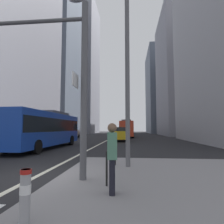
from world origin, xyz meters
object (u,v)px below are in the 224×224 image
object	(u,v)px
car_oncoming_mid	(57,134)
pedestrian_waiting	(112,154)
car_receding_near	(121,134)
traffic_signal_gantry	(21,61)
city_bus_red_distant	(127,128)
bollard_left	(25,193)
city_bus_blue_oncoming	(46,128)
city_bus_red_receding	(126,128)
car_oncoming_far	(71,133)
street_lamp_post	(127,51)
car_receding_far	(121,134)

from	to	relation	value
car_oncoming_mid	pedestrian_waiting	size ratio (longest dim) A/B	2.30
car_oncoming_mid	car_receding_near	world-z (taller)	same
car_receding_near	traffic_signal_gantry	size ratio (longest dim) A/B	0.66
city_bus_red_distant	bollard_left	xyz separation A→B (m)	(-0.60, -55.46, -1.18)
city_bus_blue_oncoming	pedestrian_waiting	distance (m)	13.58
traffic_signal_gantry	pedestrian_waiting	bearing A→B (deg)	-20.54
city_bus_red_receding	car_oncoming_far	size ratio (longest dim) A/B	2.76
traffic_signal_gantry	street_lamp_post	xyz separation A→B (m)	(3.65, 2.25, 1.15)
traffic_signal_gantry	bollard_left	distance (m)	4.87
city_bus_red_distant	car_oncoming_far	world-z (taller)	city_bus_red_distant
city_bus_red_receding	street_lamp_post	size ratio (longest dim) A/B	1.48
city_bus_red_receding	car_oncoming_mid	distance (m)	15.96
car_oncoming_far	street_lamp_post	xyz separation A→B (m)	(10.53, -25.19, 4.29)
city_bus_red_receding	city_bus_red_distant	distance (m)	20.06
car_receding_near	pedestrian_waiting	size ratio (longest dim) A/B	2.50
car_receding_near	car_oncoming_far	bearing A→B (deg)	143.07
car_receding_far	street_lamp_post	bearing A→B (deg)	-86.00
city_bus_red_distant	car_receding_near	distance (m)	32.18
city_bus_blue_oncoming	city_bus_red_distant	size ratio (longest dim) A/B	1.00
car_receding_near	street_lamp_post	xyz separation A→B (m)	(1.28, -18.23, 4.29)
car_oncoming_mid	pedestrian_waiting	world-z (taller)	car_oncoming_mid
city_bus_blue_oncoming	car_receding_near	world-z (taller)	city_bus_blue_oncoming
city_bus_blue_oncoming	city_bus_red_distant	world-z (taller)	same
car_receding_near	bollard_left	distance (m)	23.30
city_bus_red_receding	street_lamp_post	bearing A→B (deg)	-88.60
car_oncoming_far	car_receding_near	bearing A→B (deg)	-36.93
pedestrian_waiting	city_bus_red_distant	bearing A→B (deg)	90.83
car_oncoming_mid	car_oncoming_far	world-z (taller)	same
car_oncoming_mid	pedestrian_waiting	distance (m)	23.12
pedestrian_waiting	car_oncoming_far	bearing A→B (deg)	109.55
car_oncoming_mid	street_lamp_post	size ratio (longest dim) A/B	0.51
car_oncoming_mid	bollard_left	size ratio (longest dim) A/B	4.46
car_oncoming_mid	car_oncoming_far	xyz separation A→B (m)	(-0.40, 7.73, 0.00)
car_oncoming_mid	car_receding_near	bearing A→B (deg)	4.98
car_receding_far	pedestrian_waiting	bearing A→B (deg)	-87.52
car_oncoming_mid	car_receding_near	size ratio (longest dim) A/B	0.92
city_bus_blue_oncoming	car_oncoming_far	xyz separation A→B (m)	(-3.05, 17.14, -0.85)
car_receding_far	car_oncoming_far	size ratio (longest dim) A/B	1.03
city_bus_red_receding	car_receding_near	bearing A→B (deg)	-92.54
street_lamp_post	car_receding_far	bearing A→B (deg)	94.00
city_bus_blue_oncoming	car_oncoming_far	bearing A→B (deg)	100.08
car_oncoming_mid	pedestrian_waiting	xyz separation A→B (m)	(9.78, -20.95, 0.15)
city_bus_red_distant	pedestrian_waiting	world-z (taller)	city_bus_red_distant
city_bus_blue_oncoming	car_receding_near	xyz separation A→B (m)	(6.21, 10.18, -0.85)
car_receding_near	bollard_left	xyz separation A→B (m)	(-0.46, -23.30, -0.33)
street_lamp_post	traffic_signal_gantry	bearing A→B (deg)	-148.39
car_receding_near	bollard_left	size ratio (longest dim) A/B	4.85
city_bus_red_distant	car_oncoming_mid	world-z (taller)	city_bus_red_distant
car_receding_near	car_receding_far	world-z (taller)	same
traffic_signal_gantry	city_bus_blue_oncoming	bearing A→B (deg)	110.41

